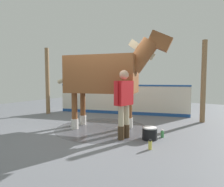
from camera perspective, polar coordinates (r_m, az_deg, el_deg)
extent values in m
cube|color=slate|center=(5.31, -4.52, -11.23)|extent=(16.00, 16.00, 0.02)
cylinder|color=#4C4C54|center=(5.60, -2.89, -10.25)|extent=(2.67, 2.67, 0.00)
cube|color=silver|center=(7.74, 2.69, -1.96)|extent=(1.47, 5.08, 1.13)
cube|color=#1E4C99|center=(7.69, 2.70, 2.47)|extent=(1.49, 5.09, 0.06)
cube|color=#1E4C99|center=(7.81, 2.67, -5.67)|extent=(1.48, 5.09, 0.12)
cylinder|color=olive|center=(6.88, 25.58, 3.22)|extent=(0.16, 0.16, 2.66)
cylinder|color=olive|center=(8.23, -18.66, 3.51)|extent=(0.16, 0.16, 2.66)
cube|color=brown|center=(5.43, -2.95, 5.66)|extent=(1.49, 2.12, 1.01)
cylinder|color=brown|center=(5.58, 5.17, -4.93)|extent=(0.16, 0.16, 1.03)
cylinder|color=silver|center=(5.65, 5.14, -8.65)|extent=(0.20, 0.20, 0.29)
cylinder|color=brown|center=(5.04, 3.99, -5.91)|extent=(0.16, 0.16, 1.03)
cylinder|color=silver|center=(5.12, 3.97, -10.01)|extent=(0.20, 0.20, 0.29)
cylinder|color=brown|center=(6.02, -8.68, -4.28)|extent=(0.16, 0.16, 1.03)
cylinder|color=silver|center=(6.09, -8.64, -7.74)|extent=(0.20, 0.20, 0.29)
cylinder|color=brown|center=(5.53, -11.08, -5.08)|extent=(0.16, 0.16, 1.03)
cylinder|color=silver|center=(5.60, -11.02, -8.84)|extent=(0.20, 0.20, 0.29)
cylinder|color=brown|center=(5.21, 8.82, 11.11)|extent=(0.67, 0.94, 0.94)
cube|color=#C6B793|center=(5.24, 8.84, 12.76)|extent=(0.25, 0.71, 0.58)
cube|color=brown|center=(5.23, 14.03, 14.80)|extent=(0.44, 0.70, 0.56)
cylinder|color=#C6B793|center=(5.85, -12.87, 4.48)|extent=(0.30, 0.71, 0.35)
cylinder|color=#47331E|center=(4.56, 2.68, -11.60)|extent=(0.15, 0.15, 0.32)
cylinder|color=#C6B793|center=(4.47, 2.70, -6.64)|extent=(0.13, 0.13, 0.48)
cylinder|color=#47331E|center=(4.72, 4.31, -11.05)|extent=(0.15, 0.15, 0.32)
cylinder|color=#C6B793|center=(4.63, 4.34, -6.26)|extent=(0.13, 0.13, 0.48)
cube|color=red|center=(4.48, 3.56, 0.17)|extent=(0.50, 0.30, 0.57)
cylinder|color=red|center=(4.26, 1.22, 0.16)|extent=(0.09, 0.09, 0.54)
cylinder|color=red|center=(4.71, 5.68, 0.53)|extent=(0.09, 0.09, 0.54)
sphere|color=tan|center=(4.47, 3.59, 5.59)|extent=(0.22, 0.22, 0.22)
cylinder|color=black|center=(4.66, 11.13, -11.70)|extent=(0.35, 0.35, 0.26)
cylinder|color=white|center=(4.62, 11.16, -9.96)|extent=(0.32, 0.32, 0.03)
cylinder|color=#D8CC4C|center=(4.05, 11.28, -14.88)|extent=(0.07, 0.07, 0.17)
cylinder|color=black|center=(4.01, 11.30, -13.49)|extent=(0.05, 0.05, 0.04)
cylinder|color=#4CA559|center=(4.90, 14.75, -11.60)|extent=(0.08, 0.08, 0.16)
cylinder|color=white|center=(4.87, 14.77, -10.50)|extent=(0.06, 0.06, 0.03)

